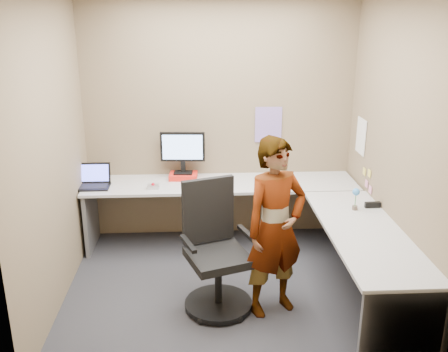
{
  "coord_description": "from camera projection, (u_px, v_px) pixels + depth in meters",
  "views": [
    {
      "loc": [
        -0.24,
        -4.17,
        2.54
      ],
      "look_at": [
        -0.01,
        0.25,
        1.05
      ],
      "focal_mm": 40.0,
      "sensor_mm": 36.0,
      "label": 1
    }
  ],
  "objects": [
    {
      "name": "sticky_note_c",
      "position": [
        370.0,
        190.0,
        5.04
      ],
      "size": [
        0.01,
        0.07,
        0.07
      ],
      "primitive_type": "cube",
      "color": "pink",
      "rests_on": "wall_right"
    },
    {
      "name": "wall_back",
      "position": [
        219.0,
        121.0,
        5.57
      ],
      "size": [
        3.0,
        0.0,
        3.0
      ],
      "primitive_type": "plane",
      "rotation": [
        1.57,
        0.0,
        0.0
      ],
      "color": "brown",
      "rests_on": "ground"
    },
    {
      "name": "office_chair",
      "position": [
        215.0,
        258.0,
        4.37
      ],
      "size": [
        0.65,
        0.64,
        1.13
      ],
      "rotation": [
        0.0,
        0.0,
        0.34
      ],
      "color": "black",
      "rests_on": "ground"
    },
    {
      "name": "origami",
      "position": [
        189.0,
        186.0,
        5.27
      ],
      "size": [
        0.1,
        0.1,
        0.06
      ],
      "primitive_type": "cone",
      "color": "white",
      "rests_on": "desk"
    },
    {
      "name": "flower",
      "position": [
        356.0,
        196.0,
        4.68
      ],
      "size": [
        0.07,
        0.07,
        0.22
      ],
      "color": "brown",
      "rests_on": "desk"
    },
    {
      "name": "sticky_note_d",
      "position": [
        364.0,
        172.0,
        5.21
      ],
      "size": [
        0.01,
        0.07,
        0.07
      ],
      "primitive_type": "cube",
      "color": "#F2E059",
      "rests_on": "wall_right"
    },
    {
      "name": "calendar_white",
      "position": [
        361.0,
        136.0,
        5.3
      ],
      "size": [
        0.01,
        0.28,
        0.38
      ],
      "primitive_type": "cube",
      "color": "white",
      "rests_on": "wall_right"
    },
    {
      "name": "wall_right",
      "position": [
        395.0,
        150.0,
        4.41
      ],
      "size": [
        0.0,
        2.7,
        2.7
      ],
      "primitive_type": "plane",
      "rotation": [
        1.57,
        0.0,
        -1.57
      ],
      "color": "brown",
      "rests_on": "ground"
    },
    {
      "name": "ground",
      "position": [
        226.0,
        288.0,
        4.77
      ],
      "size": [
        3.0,
        3.0,
        0.0
      ],
      "primitive_type": "plane",
      "color": "#232327",
      "rests_on": "ground"
    },
    {
      "name": "paper_ream",
      "position": [
        183.0,
        176.0,
        5.58
      ],
      "size": [
        0.32,
        0.24,
        0.06
      ],
      "primitive_type": "cube",
      "rotation": [
        0.0,
        0.0,
        -0.06
      ],
      "color": "red",
      "rests_on": "desk"
    },
    {
      "name": "person",
      "position": [
        275.0,
        228.0,
        4.2
      ],
      "size": [
        0.68,
        0.58,
        1.57
      ],
      "primitive_type": "imported",
      "rotation": [
        0.0,
        0.0,
        0.43
      ],
      "color": "#999399",
      "rests_on": "ground"
    },
    {
      "name": "wall_left",
      "position": [
        51.0,
        155.0,
        4.26
      ],
      "size": [
        0.0,
        2.7,
        2.7
      ],
      "primitive_type": "plane",
      "rotation": [
        1.57,
        0.0,
        1.57
      ],
      "color": "brown",
      "rests_on": "ground"
    },
    {
      "name": "trackball_mouse",
      "position": [
        153.0,
        186.0,
        5.26
      ],
      "size": [
        0.12,
        0.08,
        0.07
      ],
      "color": "#B7B7BC",
      "rests_on": "desk"
    },
    {
      "name": "stapler",
      "position": [
        373.0,
        205.0,
        4.77
      ],
      "size": [
        0.15,
        0.05,
        0.05
      ],
      "primitive_type": "cube",
      "rotation": [
        0.0,
        0.0,
        0.03
      ],
      "color": "black",
      "rests_on": "desk"
    },
    {
      "name": "desk",
      "position": [
        268.0,
        215.0,
        4.97
      ],
      "size": [
        2.98,
        2.58,
        0.73
      ],
      "color": "#B9B9B9",
      "rests_on": "ground"
    },
    {
      "name": "monitor",
      "position": [
        183.0,
        149.0,
        5.49
      ],
      "size": [
        0.49,
        0.16,
        0.47
      ],
      "rotation": [
        0.0,
        0.0,
        -0.06
      ],
      "color": "black",
      "rests_on": "paper_ream"
    },
    {
      "name": "sticky_note_b",
      "position": [
        367.0,
        184.0,
        5.15
      ],
      "size": [
        0.01,
        0.07,
        0.07
      ],
      "primitive_type": "cube",
      "color": "pink",
      "rests_on": "wall_right"
    },
    {
      "name": "calendar_purple",
      "position": [
        268.0,
        125.0,
        5.6
      ],
      "size": [
        0.3,
        0.01,
        0.4
      ],
      "primitive_type": "cube",
      "color": "#846BB7",
      "rests_on": "wall_back"
    },
    {
      "name": "sticky_note_a",
      "position": [
        369.0,
        173.0,
        5.06
      ],
      "size": [
        0.01,
        0.07,
        0.07
      ],
      "primitive_type": "cube",
      "color": "#F2E059",
      "rests_on": "wall_right"
    },
    {
      "name": "laptop",
      "position": [
        94.0,
        181.0,
        5.33
      ],
      "size": [
        0.33,
        0.28,
        0.24
      ],
      "rotation": [
        0.0,
        0.0,
        0.01
      ],
      "color": "black",
      "rests_on": "desk"
    }
  ]
}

